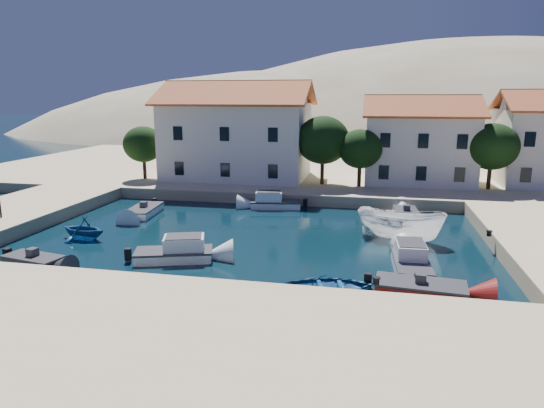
{
  "coord_description": "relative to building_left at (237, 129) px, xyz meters",
  "views": [
    {
      "loc": [
        7.54,
        -20.15,
        9.26
      ],
      "look_at": [
        0.99,
        11.61,
        2.0
      ],
      "focal_mm": 32.0,
      "sensor_mm": 36.0,
      "label": 1
    }
  ],
  "objects": [
    {
      "name": "cabin_cruiser_north",
      "position": [
        5.82,
        -9.08,
        -5.46
      ],
      "size": [
        4.43,
        2.38,
        1.6
      ],
      "rotation": [
        0.0,
        0.0,
        3.29
      ],
      "color": "white",
      "rests_on": "ground"
    },
    {
      "name": "motorboat_red_se",
      "position": [
        16.09,
        -25.6,
        -5.64
      ],
      "size": [
        4.37,
        2.29,
        1.25
      ],
      "rotation": [
        0.0,
        0.0,
        -0.1
      ],
      "color": "maroon",
      "rests_on": "ground"
    },
    {
      "name": "building_mid",
      "position": [
        18.0,
        1.0,
        -0.71
      ],
      "size": [
        10.5,
        8.4,
        8.3
      ],
      "color": "white",
      "rests_on": "quay_north"
    },
    {
      "name": "quay_north",
      "position": [
        8.0,
        10.0,
        -5.44
      ],
      "size": [
        80.0,
        36.0,
        1.0
      ],
      "primitive_type": "cube",
      "color": "#CFB98E",
      "rests_on": "ground"
    },
    {
      "name": "hills",
      "position": [
        26.64,
        95.62,
        -29.34
      ],
      "size": [
        254.0,
        176.0,
        99.0
      ],
      "color": "gray",
      "rests_on": "ground"
    },
    {
      "name": "rowboat_south",
      "position": [
        11.79,
        -26.44,
        -5.94
      ],
      "size": [
        5.29,
        4.46,
        0.93
      ],
      "primitive_type": "imported",
      "rotation": [
        0.0,
        0.0,
        1.89
      ],
      "color": "navy",
      "rests_on": "ground"
    },
    {
      "name": "building_left",
      "position": [
        0.0,
        0.0,
        0.0
      ],
      "size": [
        14.7,
        9.45,
        9.7
      ],
      "color": "white",
      "rests_on": "quay_north"
    },
    {
      "name": "motorboat_white_west",
      "position": [
        -4.04,
        -13.47,
        -5.64
      ],
      "size": [
        2.31,
        4.45,
        1.25
      ],
      "rotation": [
        0.0,
        0.0,
        -1.47
      ],
      "color": "white",
      "rests_on": "ground"
    },
    {
      "name": "cabin_cruiser_south",
      "position": [
        2.65,
        -23.32,
        -5.46
      ],
      "size": [
        4.74,
        3.11,
        1.6
      ],
      "rotation": [
        0.0,
        0.0,
        0.31
      ],
      "color": "white",
      "rests_on": "ground"
    },
    {
      "name": "ground",
      "position": [
        6.0,
        -28.0,
        -5.94
      ],
      "size": [
        400.0,
        400.0,
        0.0
      ],
      "primitive_type": "plane",
      "color": "black",
      "rests_on": "ground"
    },
    {
      "name": "trees",
      "position": [
        10.51,
        -2.54,
        -1.1
      ],
      "size": [
        37.3,
        5.3,
        6.45
      ],
      "color": "#382314",
      "rests_on": "quay_north"
    },
    {
      "name": "rowboat_west",
      "position": [
        -4.89,
        -20.49,
        -5.94
      ],
      "size": [
        3.63,
        3.26,
        1.7
      ],
      "primitive_type": "imported",
      "rotation": [
        0.0,
        0.0,
        -1.73
      ],
      "color": "navy",
      "rests_on": "ground"
    },
    {
      "name": "cabin_cruiser_east",
      "position": [
        15.9,
        -22.34,
        -5.46
      ],
      "size": [
        2.04,
        4.6,
        1.6
      ],
      "rotation": [
        0.0,
        0.0,
        1.62
      ],
      "color": "white",
      "rests_on": "ground"
    },
    {
      "name": "bollards",
      "position": [
        8.8,
        -24.13,
        -4.79
      ],
      "size": [
        29.36,
        9.56,
        0.3
      ],
      "color": "black",
      "rests_on": "ground"
    },
    {
      "name": "motorboat_white_ne",
      "position": [
        16.37,
        -10.46,
        -5.64
      ],
      "size": [
        1.97,
        3.81,
        1.25
      ],
      "rotation": [
        0.0,
        0.0,
        1.63
      ],
      "color": "white",
      "rests_on": "ground"
    },
    {
      "name": "motorboat_grey_sw",
      "position": [
        -4.56,
        -25.87,
        -5.64
      ],
      "size": [
        3.59,
        2.11,
        1.25
      ],
      "rotation": [
        0.0,
        0.0,
        -0.19
      ],
      "color": "#343339",
      "rests_on": "ground"
    },
    {
      "name": "quay_west",
      "position": [
        -13.0,
        -18.0,
        -5.44
      ],
      "size": [
        8.0,
        20.0,
        1.0
      ],
      "primitive_type": "cube",
      "color": "#CFB98E",
      "rests_on": "ground"
    },
    {
      "name": "boat_east",
      "position": [
        15.57,
        -16.41,
        -5.94
      ],
      "size": [
        6.25,
        3.96,
        2.26
      ],
      "primitive_type": "imported",
      "rotation": [
        0.0,
        0.0,
        1.25
      ],
      "color": "white",
      "rests_on": "ground"
    },
    {
      "name": "quay_south",
      "position": [
        6.0,
        -34.0,
        -5.44
      ],
      "size": [
        52.0,
        12.0,
        1.0
      ],
      "primitive_type": "cube",
      "color": "#CFB98E",
      "rests_on": "ground"
    }
  ]
}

